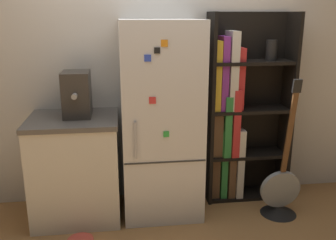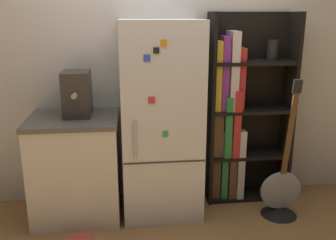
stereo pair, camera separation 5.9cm
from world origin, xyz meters
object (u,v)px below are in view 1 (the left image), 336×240
(bookshelf, at_px, (237,117))
(guitar, at_px, (280,196))
(espresso_machine, at_px, (77,94))
(refrigerator, at_px, (161,120))

(bookshelf, bearing_deg, guitar, -54.43)
(bookshelf, xyz_separation_m, guitar, (0.30, -0.42, -0.62))
(espresso_machine, bearing_deg, bookshelf, 5.87)
(bookshelf, distance_m, espresso_machine, 1.47)
(refrigerator, bearing_deg, espresso_machine, 177.34)
(bookshelf, bearing_deg, espresso_machine, -174.13)
(refrigerator, distance_m, espresso_machine, 0.74)
(refrigerator, height_order, bookshelf, bookshelf)
(refrigerator, height_order, espresso_machine, refrigerator)
(bookshelf, distance_m, guitar, 0.80)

